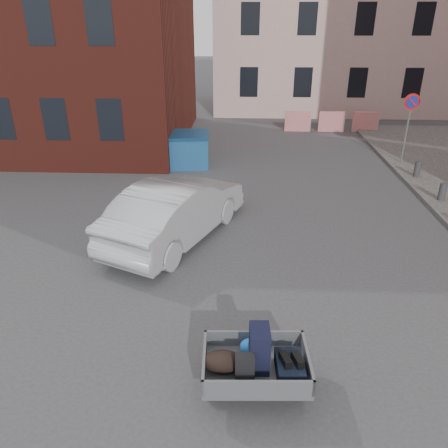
{
  "coord_description": "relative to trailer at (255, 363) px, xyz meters",
  "views": [
    {
      "loc": [
        -0.25,
        -7.41,
        5.37
      ],
      "look_at": [
        -0.65,
        1.5,
        1.1
      ],
      "focal_mm": 35.0,
      "sensor_mm": 36.0,
      "label": 1
    }
  ],
  "objects": [
    {
      "name": "ground",
      "position": [
        0.0,
        2.34,
        -0.61
      ],
      "size": [
        120.0,
        120.0,
        0.0
      ],
      "primitive_type": "plane",
      "color": "#38383A",
      "rests_on": "ground"
    },
    {
      "name": "dumpster",
      "position": [
        -3.1,
        11.38,
        0.04
      ],
      "size": [
        3.2,
        1.9,
        1.28
      ],
      "rotation": [
        0.0,
        0.0,
        0.11
      ],
      "color": "#1D548C",
      "rests_on": "ground"
    },
    {
      "name": "trailer",
      "position": [
        0.0,
        0.0,
        0.0
      ],
      "size": [
        1.65,
        1.83,
        1.2
      ],
      "rotation": [
        0.0,
        0.0,
        0.04
      ],
      "color": "black",
      "rests_on": "ground"
    },
    {
      "name": "silver_car",
      "position": [
        -1.95,
        5.24,
        0.19
      ],
      "size": [
        3.52,
        5.12,
        1.6
      ],
      "primitive_type": "imported",
      "rotation": [
        0.0,
        0.0,
        2.72
      ],
      "color": "#ABAEB3",
      "rests_on": "ground"
    },
    {
      "name": "no_parking_sign",
      "position": [
        6.0,
        11.82,
        1.41
      ],
      "size": [
        0.6,
        0.09,
        2.65
      ],
      "color": "gray",
      "rests_on": "sidewalk"
    },
    {
      "name": "barriers",
      "position": [
        4.2,
        17.34,
        -0.11
      ],
      "size": [
        4.7,
        0.18,
        1.0
      ],
      "color": "red",
      "rests_on": "ground"
    }
  ]
}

